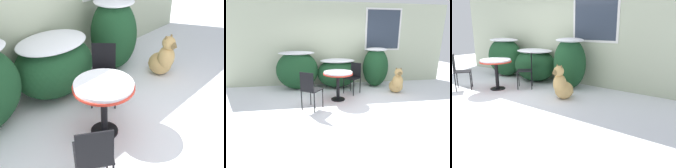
# 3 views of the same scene
# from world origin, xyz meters

# --- Properties ---
(ground_plane) EXTENTS (16.00, 16.00, 0.00)m
(ground_plane) POSITION_xyz_m (0.00, 0.00, 0.00)
(ground_plane) COLOR white
(shrub_middle) EXTENTS (1.36, 1.02, 0.97)m
(shrub_middle) POSITION_xyz_m (-0.16, 1.69, 0.52)
(shrub_middle) COLOR #194223
(shrub_middle) RESTS_ON ground_plane
(shrub_right) EXTENTS (0.86, 0.84, 1.33)m
(shrub_right) POSITION_xyz_m (1.15, 1.62, 0.70)
(shrub_right) COLOR #194223
(shrub_right) RESTS_ON ground_plane
(patio_table) EXTENTS (0.79, 0.79, 0.79)m
(patio_table) POSITION_xyz_m (-0.34, 0.43, 0.66)
(patio_table) COLOR black
(patio_table) RESTS_ON ground_plane
(patio_chair_near_table) EXTENTS (0.56, 0.56, 0.92)m
(patio_chair_near_table) POSITION_xyz_m (0.23, 0.99, 0.52)
(patio_chair_near_table) COLOR black
(patio_chair_near_table) RESTS_ON ground_plane
(patio_chair_far_side) EXTENTS (0.55, 0.55, 0.92)m
(patio_chair_far_side) POSITION_xyz_m (-1.08, -0.15, 0.52)
(patio_chair_far_side) COLOR black
(patio_chair_far_side) RESTS_ON ground_plane
(dog) EXTENTS (0.49, 0.66, 0.80)m
(dog) POSITION_xyz_m (1.53, 0.77, 0.30)
(dog) COLOR tan
(dog) RESTS_ON ground_plane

